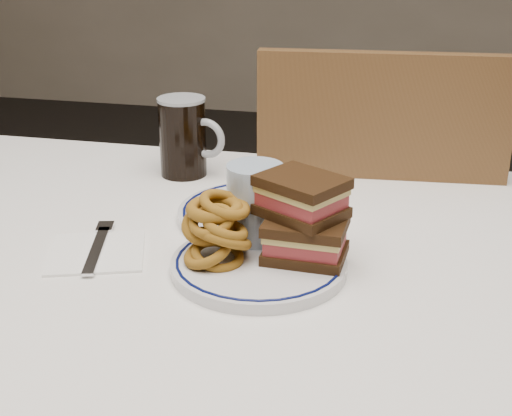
% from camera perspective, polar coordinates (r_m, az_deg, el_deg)
% --- Properties ---
extents(dining_table, '(1.27, 0.87, 0.75)m').
position_cam_1_polar(dining_table, '(1.11, -5.14, -7.59)').
color(dining_table, white).
rests_on(dining_table, floor).
extents(chair_far, '(0.49, 0.49, 0.98)m').
position_cam_1_polar(chair_far, '(1.54, 9.19, -3.57)').
color(chair_far, '#482D17').
rests_on(chair_far, floor).
extents(main_plate, '(0.24, 0.24, 0.02)m').
position_cam_1_polar(main_plate, '(0.97, 0.23, -4.52)').
color(main_plate, silver).
rests_on(main_plate, dining_table).
extents(reuben_sandwich, '(0.14, 0.13, 0.11)m').
position_cam_1_polar(reuben_sandwich, '(0.96, 3.83, -0.78)').
color(reuben_sandwich, black).
rests_on(reuben_sandwich, main_plate).
extents(onion_rings_main, '(0.11, 0.11, 0.10)m').
position_cam_1_polar(onion_rings_main, '(0.96, -3.10, -1.69)').
color(onion_rings_main, brown).
rests_on(onion_rings_main, main_plate).
extents(ketchup_ramekin, '(0.05, 0.05, 0.03)m').
position_cam_1_polar(ketchup_ramekin, '(1.03, -2.06, -1.43)').
color(ketchup_ramekin, silver).
rests_on(ketchup_ramekin, main_plate).
extents(beer_mug, '(0.13, 0.09, 0.15)m').
position_cam_1_polar(beer_mug, '(1.31, -5.77, 5.73)').
color(beer_mug, black).
rests_on(beer_mug, dining_table).
extents(water_glass, '(0.08, 0.08, 0.13)m').
position_cam_1_polar(water_glass, '(1.01, -0.08, 0.02)').
color(water_glass, '#9CB1CA').
rests_on(water_glass, dining_table).
extents(far_plate, '(0.26, 0.26, 0.02)m').
position_cam_1_polar(far_plate, '(1.13, 0.41, -0.45)').
color(far_plate, silver).
rests_on(far_plate, dining_table).
extents(onion_rings_far, '(0.09, 0.13, 0.07)m').
position_cam_1_polar(onion_rings_far, '(1.12, -0.19, 0.64)').
color(onion_rings_far, brown).
rests_on(onion_rings_far, far_plate).
extents(napkin_fork, '(0.17, 0.18, 0.01)m').
position_cam_1_polar(napkin_fork, '(1.05, -12.60, -3.37)').
color(napkin_fork, white).
rests_on(napkin_fork, dining_table).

